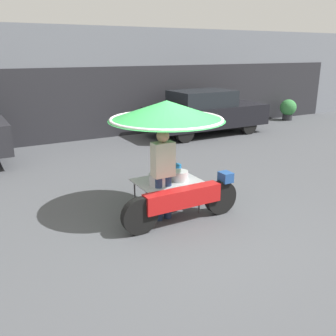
% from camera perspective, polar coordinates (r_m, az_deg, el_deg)
% --- Properties ---
extents(ground_plane, '(36.00, 36.00, 0.00)m').
position_cam_1_polar(ground_plane, '(6.43, 3.62, -9.25)').
color(ground_plane, '#4C4F54').
extents(shopfront_building, '(28.00, 2.06, 3.67)m').
position_cam_1_polar(shopfront_building, '(13.64, -16.33, 12.27)').
color(shopfront_building, gray).
rests_on(shopfront_building, ground).
extents(vendor_motorcycle_cart, '(2.26, 2.05, 2.07)m').
position_cam_1_polar(vendor_motorcycle_cart, '(6.54, 0.08, 6.38)').
color(vendor_motorcycle_cart, black).
rests_on(vendor_motorcycle_cart, ground).
extents(vendor_person, '(0.38, 0.22, 1.63)m').
position_cam_1_polar(vendor_person, '(6.45, -0.76, -0.34)').
color(vendor_person, navy).
rests_on(vendor_person, ground).
extents(parked_car, '(4.40, 1.69, 1.57)m').
position_cam_1_polar(parked_car, '(13.53, 5.74, 8.45)').
color(parked_car, black).
rests_on(parked_car, ground).
extents(potted_plant, '(0.70, 0.70, 0.90)m').
position_cam_1_polar(potted_plant, '(17.24, 17.83, 8.62)').
color(potted_plant, '#2D2D33').
rests_on(potted_plant, ground).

